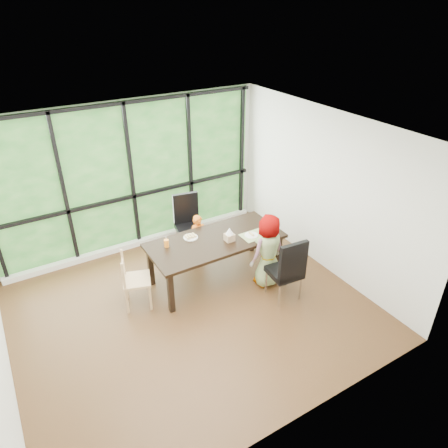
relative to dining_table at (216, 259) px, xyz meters
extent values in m
plane|color=black|center=(-0.72, -0.51, -0.38)|extent=(5.00, 5.00, 0.00)
plane|color=silver|center=(-0.72, 1.74, 0.98)|extent=(5.00, 0.00, 5.00)
cube|color=#1C4C1D|center=(-0.72, 1.72, 0.98)|extent=(4.80, 0.02, 2.65)
cube|color=silver|center=(-0.72, 1.64, -0.33)|extent=(4.80, 0.12, 0.10)
cube|color=black|center=(0.00, 0.00, 0.00)|extent=(2.24, 1.13, 0.75)
cube|color=black|center=(0.01, 0.97, 0.17)|extent=(0.54, 0.54, 1.08)
cube|color=black|center=(0.66, -0.96, 0.17)|extent=(0.50, 0.50, 1.08)
cube|color=tan|center=(-1.35, 0.02, 0.08)|extent=(0.51, 0.52, 0.90)
imported|color=orange|center=(0.00, 0.59, 0.07)|extent=(0.35, 0.25, 0.90)
imported|color=slate|center=(0.64, -0.55, 0.25)|extent=(0.64, 0.45, 1.24)
cube|color=tan|center=(0.59, -0.22, 0.38)|extent=(0.41, 0.30, 0.01)
cylinder|color=white|center=(-0.32, 0.24, 0.38)|extent=(0.23, 0.23, 0.01)
cylinder|color=white|center=(0.56, -0.20, 0.38)|extent=(0.22, 0.22, 0.01)
cylinder|color=orange|center=(-0.76, 0.20, 0.44)|extent=(0.08, 0.08, 0.12)
cylinder|color=#4FDB2F|center=(0.89, -0.29, 0.44)|extent=(0.08, 0.08, 0.12)
cube|color=tan|center=(0.17, -0.15, 0.43)|extent=(0.14, 0.14, 0.12)
cylinder|color=white|center=(-0.76, 0.20, 0.54)|extent=(0.01, 0.04, 0.20)
cylinder|color=pink|center=(0.89, -0.29, 0.54)|extent=(0.01, 0.04, 0.20)
cone|color=white|center=(0.17, -0.15, 0.55)|extent=(0.12, 0.12, 0.11)
camera|label=1|loc=(-2.76, -4.87, 3.82)|focal=32.95mm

